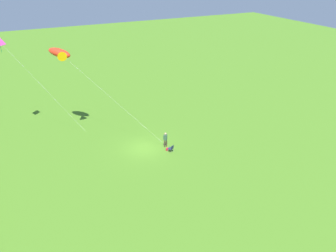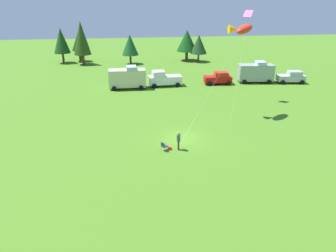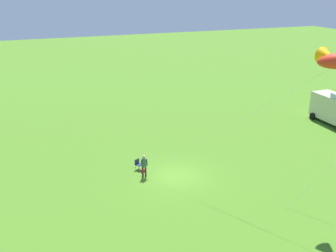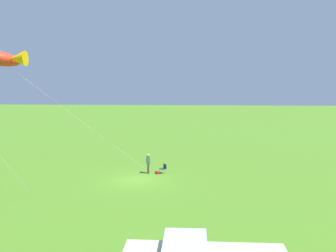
{
  "view_description": "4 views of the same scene",
  "coord_description": "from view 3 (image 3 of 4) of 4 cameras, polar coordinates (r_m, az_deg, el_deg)",
  "views": [
    {
      "loc": [
        -29.44,
        11.29,
        18.69
      ],
      "look_at": [
        -3.09,
        -1.47,
        3.82
      ],
      "focal_mm": 35.0,
      "sensor_mm": 36.0,
      "label": 1
    },
    {
      "loc": [
        -5.41,
        -28.7,
        13.17
      ],
      "look_at": [
        -1.76,
        -2.53,
        2.46
      ],
      "focal_mm": 35.0,
      "sensor_mm": 36.0,
      "label": 2
    },
    {
      "loc": [
        24.13,
        -9.91,
        13.65
      ],
      "look_at": [
        -2.16,
        0.13,
        3.21
      ],
      "focal_mm": 42.0,
      "sensor_mm": 36.0,
      "label": 3
    },
    {
      "loc": [
        -4.24,
        31.18,
        8.59
      ],
      "look_at": [
        -2.43,
        -3.55,
        4.03
      ],
      "focal_mm": 42.0,
      "sensor_mm": 36.0,
      "label": 4
    }
  ],
  "objects": [
    {
      "name": "person_kite_flyer",
      "position": [
        28.94,
        -3.5,
        -5.57
      ],
      "size": [
        0.35,
        0.52,
        1.74
      ],
      "rotation": [
        0.0,
        0.0,
        6.25
      ],
      "color": "#462E2B",
      "rests_on": "ground"
    },
    {
      "name": "backpack_on_grass",
      "position": [
        30.06,
        -3.64,
        -6.47
      ],
      "size": [
        0.38,
        0.38,
        0.22
      ],
      "primitive_type": "cube",
      "rotation": [
        0.0,
        0.0,
        5.47
      ],
      "color": "red",
      "rests_on": "ground"
    },
    {
      "name": "ground_plane",
      "position": [
        29.44,
        1.28,
        -7.28
      ],
      "size": [
        160.0,
        160.0,
        0.0
      ],
      "primitive_type": "plane",
      "color": "#47781F"
    },
    {
      "name": "folding_chair",
      "position": [
        30.32,
        -4.35,
        -5.45
      ],
      "size": [
        0.66,
        0.66,
        0.82
      ],
      "rotation": [
        0.0,
        0.0,
        6.84
      ],
      "color": "#1F2745",
      "rests_on": "ground"
    }
  ]
}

